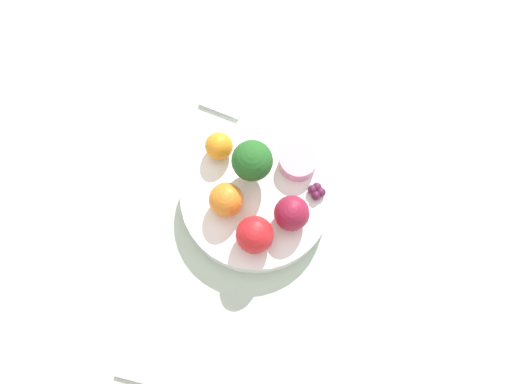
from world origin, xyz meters
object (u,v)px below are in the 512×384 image
(spoon, at_px, (220,108))
(bowl, at_px, (256,198))
(grape_cluster, at_px, (317,191))
(napkin, at_px, (174,346))
(orange_front, at_px, (219,146))
(orange_back, at_px, (226,200))
(broccoli, at_px, (252,161))
(apple_red, at_px, (255,235))
(small_cup, at_px, (298,161))
(apple_green, at_px, (292,213))

(spoon, bearing_deg, bowl, -147.68)
(bowl, height_order, grape_cluster, grape_cluster)
(napkin, bearing_deg, spoon, 3.33)
(orange_front, height_order, napkin, orange_front)
(grape_cluster, relative_size, napkin, 0.19)
(spoon, bearing_deg, orange_front, -165.58)
(orange_back, bearing_deg, orange_front, 20.22)
(orange_back, distance_m, napkin, 0.22)
(broccoli, relative_size, grape_cluster, 2.84)
(broccoli, distance_m, grape_cluster, 0.11)
(apple_red, relative_size, small_cup, 0.95)
(orange_front, distance_m, grape_cluster, 0.16)
(apple_red, bearing_deg, spoon, 26.10)
(bowl, distance_m, grape_cluster, 0.09)
(broccoli, bearing_deg, grape_cluster, -96.86)
(napkin, bearing_deg, bowl, -16.36)
(orange_front, distance_m, small_cup, 0.12)
(broccoli, xyz_separation_m, small_cup, (0.03, -0.06, -0.03))
(apple_red, xyz_separation_m, apple_green, (0.04, -0.04, -0.00))
(apple_green, relative_size, small_cup, 0.90)
(orange_front, height_order, grape_cluster, orange_front)
(grape_cluster, height_order, napkin, grape_cluster)
(broccoli, xyz_separation_m, orange_front, (0.02, 0.06, -0.02))
(apple_green, bearing_deg, spoon, 41.18)
(spoon, bearing_deg, apple_green, -138.82)
(apple_red, distance_m, spoon, 0.24)
(napkin, height_order, spoon, same)
(orange_back, relative_size, grape_cluster, 1.83)
(orange_back, bearing_deg, apple_red, -129.56)
(small_cup, bearing_deg, apple_green, -176.41)
(apple_red, height_order, orange_back, apple_red)
(apple_red, distance_m, orange_back, 0.07)
(small_cup, bearing_deg, broccoli, 112.82)
(bowl, height_order, orange_front, orange_front)
(broccoli, relative_size, orange_front, 1.85)
(apple_green, xyz_separation_m, spoon, (0.17, 0.15, -0.06))
(small_cup, xyz_separation_m, spoon, (0.08, 0.14, -0.04))
(apple_red, distance_m, small_cup, 0.13)
(broccoli, distance_m, apple_green, 0.09)
(grape_cluster, bearing_deg, apple_red, 139.71)
(broccoli, bearing_deg, apple_green, -129.93)
(bowl, distance_m, apple_red, 0.08)
(orange_front, xyz_separation_m, orange_back, (-0.08, -0.03, 0.00))
(bowl, relative_size, broccoli, 2.92)
(orange_front, bearing_deg, spoon, 14.42)
(orange_front, bearing_deg, orange_back, -159.78)
(orange_front, relative_size, orange_back, 0.84)
(bowl, bearing_deg, apple_green, -114.07)
(small_cup, distance_m, napkin, 0.32)
(spoon, bearing_deg, broccoli, -144.73)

